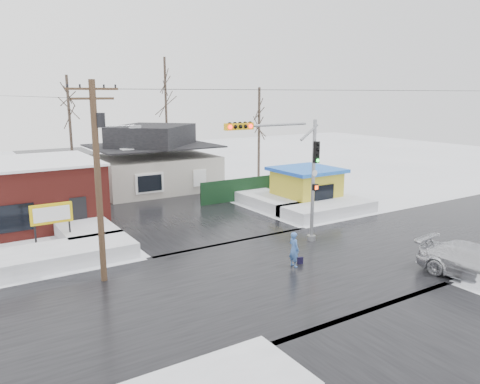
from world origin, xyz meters
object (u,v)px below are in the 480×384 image
marquee_sign (52,215)px  car (479,264)px  utility_pole (99,170)px  pedestrian (294,250)px  kiosk (306,186)px  traffic_signal (292,166)px

marquee_sign → car: 21.69m
utility_pole → car: (14.38, -9.19, -4.32)m
utility_pole → marquee_sign: bearing=100.1°
utility_pole → pedestrian: bearing=-21.4°
kiosk → car: kiosk is taller
marquee_sign → traffic_signal: bearing=-29.7°
traffic_signal → pedestrian: 4.99m
pedestrian → car: size_ratio=0.32×
utility_pole → pedestrian: size_ratio=5.10×
utility_pole → kiosk: size_ratio=1.96×
traffic_signal → marquee_sign: (-11.43, 6.53, -2.62)m
marquee_sign → pedestrian: (9.45, -9.27, -1.04)m
marquee_sign → car: (15.45, -15.19, -1.13)m
kiosk → car: 16.00m
kiosk → car: size_ratio=0.84×
pedestrian → kiosk: bearing=-42.3°
car → pedestrian: bearing=126.7°
traffic_signal → kiosk: bearing=44.8°
marquee_sign → pedestrian: size_ratio=1.45×
car → kiosk: bearing=70.3°
marquee_sign → kiosk: (18.50, 0.50, -0.46)m
marquee_sign → car: size_ratio=0.47×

